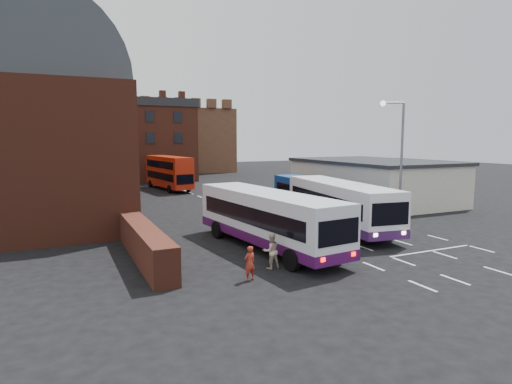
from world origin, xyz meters
name	(u,v)px	position (x,y,z in m)	size (l,w,h in m)	color
ground	(328,248)	(0.00, 0.00, 0.00)	(180.00, 180.00, 0.00)	black
railway_station	(38,124)	(-15.50, 21.00, 7.64)	(12.00, 28.00, 16.00)	#602B1E
forecourt_wall	(145,244)	(-10.20, 2.00, 0.90)	(1.20, 10.00, 1.80)	#602B1E
cream_building	(372,180)	(15.00, 14.00, 2.16)	(10.40, 16.40, 4.25)	beige
brick_terrace	(117,145)	(-6.00, 46.00, 5.50)	(22.00, 10.00, 11.00)	brown
castle_keep	(166,141)	(6.00, 66.00, 6.00)	(22.00, 22.00, 12.00)	brown
bus_white_outbound	(267,215)	(-3.21, 1.54, 1.96)	(4.10, 12.39, 3.32)	white
bus_white_inbound	(339,202)	(3.86, 4.25, 1.96)	(4.41, 12.43, 3.32)	white
bus_blue	(313,193)	(6.00, 11.06, 1.71)	(2.94, 10.67, 2.89)	navy
bus_red_double	(169,172)	(-1.50, 32.75, 2.23)	(3.65, 10.70, 4.19)	red
street_lamp	(398,151)	(8.30, 3.43, 5.48)	(1.78, 0.77, 9.09)	slate
pedestrian_red	(250,263)	(-6.53, -3.31, 0.80)	(0.58, 0.38, 1.60)	maroon
pedestrian_beige	(271,251)	(-4.83, -2.11, 0.90)	(0.87, 0.68, 1.79)	beige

